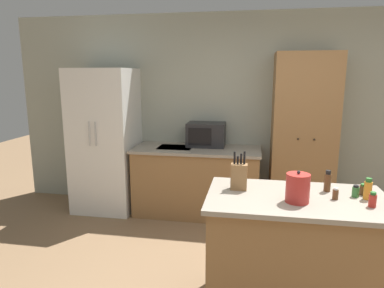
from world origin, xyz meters
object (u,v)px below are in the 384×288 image
(knife_block, at_px, (239,176))
(spice_bottle_tall_dark, at_px, (335,194))
(spice_bottle_green_herb, at_px, (328,182))
(spice_bottle_pale_salt, at_px, (364,190))
(spice_bottle_short_red, at_px, (373,200))
(spice_bottle_amber_oil, at_px, (368,189))
(pantry_cabinet, at_px, (303,139))
(refrigerator, at_px, (106,140))
(kettle, at_px, (298,188))
(spice_bottle_orange_cap, at_px, (356,191))
(microwave, at_px, (206,134))

(knife_block, distance_m, spice_bottle_tall_dark, 0.70)
(spice_bottle_green_herb, height_order, spice_bottle_pale_salt, spice_bottle_green_herb)
(knife_block, xyz_separation_m, spice_bottle_green_herb, (0.66, 0.07, -0.03))
(spice_bottle_green_herb, distance_m, spice_bottle_pale_salt, 0.26)
(spice_bottle_short_red, relative_size, spice_bottle_amber_oil, 0.67)
(pantry_cabinet, height_order, spice_bottle_tall_dark, pantry_cabinet)
(spice_bottle_short_red, bearing_deg, refrigerator, 145.46)
(pantry_cabinet, relative_size, spice_bottle_pale_salt, 25.16)
(spice_bottle_amber_oil, relative_size, kettle, 0.69)
(spice_bottle_orange_cap, distance_m, kettle, 0.47)
(microwave, bearing_deg, kettle, -65.86)
(spice_bottle_green_herb, xyz_separation_m, spice_bottle_orange_cap, (0.18, -0.09, -0.03))
(refrigerator, relative_size, kettle, 8.35)
(refrigerator, xyz_separation_m, spice_bottle_amber_oil, (2.75, -1.74, 0.07))
(spice_bottle_amber_oil, relative_size, spice_bottle_green_herb, 0.95)
(microwave, distance_m, spice_bottle_orange_cap, 2.30)
(refrigerator, height_order, microwave, refrigerator)
(pantry_cabinet, distance_m, spice_bottle_amber_oil, 1.84)
(spice_bottle_short_red, xyz_separation_m, spice_bottle_orange_cap, (-0.06, 0.18, -0.01))
(refrigerator, distance_m, spice_bottle_green_herb, 2.98)
(pantry_cabinet, xyz_separation_m, spice_bottle_pale_salt, (0.21, -1.73, -0.06))
(spice_bottle_pale_salt, height_order, spice_bottle_orange_cap, spice_bottle_orange_cap)
(pantry_cabinet, xyz_separation_m, knife_block, (-0.71, -1.77, 0.01))
(pantry_cabinet, distance_m, spice_bottle_pale_salt, 1.75)
(spice_bottle_amber_oil, bearing_deg, knife_block, 176.43)
(pantry_cabinet, height_order, spice_bottle_short_red, pantry_cabinet)
(refrigerator, bearing_deg, spice_bottle_green_herb, -32.71)
(microwave, distance_m, spice_bottle_short_red, 2.48)
(knife_block, bearing_deg, refrigerator, 137.63)
(refrigerator, xyz_separation_m, spice_bottle_orange_cap, (2.68, -1.70, 0.04))
(refrigerator, relative_size, spice_bottle_short_red, 18.22)
(pantry_cabinet, bearing_deg, kettle, -98.52)
(knife_block, xyz_separation_m, spice_bottle_pale_salt, (0.91, 0.04, -0.07))
(kettle, bearing_deg, refrigerator, 140.16)
(microwave, height_order, kettle, microwave)
(refrigerator, relative_size, spice_bottle_amber_oil, 12.17)
(knife_block, xyz_separation_m, spice_bottle_short_red, (0.90, -0.21, -0.06))
(microwave, height_order, spice_bottle_pale_salt, microwave)
(spice_bottle_tall_dark, distance_m, spice_bottle_amber_oil, 0.23)
(spice_bottle_tall_dark, bearing_deg, spice_bottle_pale_salt, 30.68)
(pantry_cabinet, bearing_deg, microwave, 176.65)
(knife_block, height_order, spice_bottle_pale_salt, knife_block)
(refrigerator, height_order, spice_bottle_orange_cap, refrigerator)
(microwave, bearing_deg, refrigerator, -173.01)
(spice_bottle_short_red, height_order, spice_bottle_pale_salt, spice_bottle_short_red)
(spice_bottle_tall_dark, relative_size, spice_bottle_green_herb, 0.52)
(spice_bottle_pale_salt, xyz_separation_m, kettle, (-0.50, -0.24, 0.06))
(spice_bottle_orange_cap, height_order, kettle, kettle)
(spice_bottle_tall_dark, relative_size, spice_bottle_pale_salt, 1.04)
(spice_bottle_green_herb, relative_size, spice_bottle_pale_salt, 1.99)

